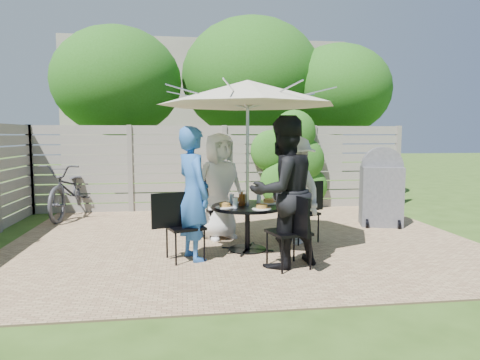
{
  "coord_description": "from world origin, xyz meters",
  "views": [
    {
      "loc": [
        -0.91,
        -6.24,
        1.64
      ],
      "look_at": [
        -0.09,
        -0.18,
        0.99
      ],
      "focal_mm": 32.0,
      "sensor_mm": 36.0,
      "label": 1
    }
  ],
  "objects": [
    {
      "name": "coffee_cup",
      "position": [
        -0.0,
        -0.14,
        0.72
      ],
      "size": [
        0.08,
        0.08,
        0.12
      ],
      "primitive_type": "cylinder",
      "color": "#C6B293",
      "rests_on": "patio_table"
    },
    {
      "name": "chair_right",
      "position": [
        0.88,
        -0.0,
        0.28
      ],
      "size": [
        0.71,
        0.59,
        0.93
      ],
      "rotation": [
        0.0,
        0.0,
        3.57
      ],
      "color": "black",
      "rests_on": "ground"
    },
    {
      "name": "patio_table",
      "position": [
        -0.01,
        -0.38,
        0.46
      ],
      "size": [
        1.31,
        1.31,
        0.66
      ],
      "rotation": [
        0.0,
        0.0,
        0.4
      ],
      "color": "black",
      "rests_on": "ground"
    },
    {
      "name": "plate_front",
      "position": [
        0.13,
        -0.71,
        0.68
      ],
      "size": [
        0.26,
        0.26,
        0.06
      ],
      "color": "white",
      "rests_on": "patio_table"
    },
    {
      "name": "umbrella",
      "position": [
        -0.01,
        -0.38,
        2.21
      ],
      "size": [
        3.23,
        3.23,
        2.39
      ],
      "rotation": [
        0.0,
        0.0,
        0.4
      ],
      "color": "silver",
      "rests_on": "ground"
    },
    {
      "name": "chair_back",
      "position": [
        -0.39,
        0.51,
        0.29
      ],
      "size": [
        0.6,
        0.73,
        0.96
      ],
      "rotation": [
        0.0,
        0.0,
        5.1
      ],
      "color": "black",
      "rests_on": "ground"
    },
    {
      "name": "glass_left",
      "position": [
        -0.21,
        -0.58,
        0.73
      ],
      "size": [
        0.07,
        0.07,
        0.14
      ],
      "primitive_type": "cylinder",
      "color": "silver",
      "rests_on": "patio_table"
    },
    {
      "name": "person_right",
      "position": [
        0.75,
        -0.05,
        0.81
      ],
      "size": [
        0.97,
        1.2,
        1.62
      ],
      "primitive_type": "imported",
      "rotation": [
        0.0,
        0.0,
        5.12
      ],
      "color": "#AFB1AC",
      "rests_on": "ground"
    },
    {
      "name": "person_back",
      "position": [
        -0.34,
        0.38,
        0.84
      ],
      "size": [
        0.96,
        0.81,
        1.67
      ],
      "primitive_type": "imported",
      "rotation": [
        0.0,
        0.0,
        6.69
      ],
      "color": "silver",
      "rests_on": "ground"
    },
    {
      "name": "chair_front",
      "position": [
        0.37,
        -1.27,
        0.28
      ],
      "size": [
        0.55,
        0.71,
        0.93
      ],
      "rotation": [
        0.0,
        0.0,
        1.85
      ],
      "color": "black",
      "rests_on": "ground"
    },
    {
      "name": "glass_right",
      "position": [
        0.19,
        -0.18,
        0.73
      ],
      "size": [
        0.07,
        0.07,
        0.14
      ],
      "primitive_type": "cylinder",
      "color": "silver",
      "rests_on": "patio_table"
    },
    {
      "name": "person_left",
      "position": [
        -0.77,
        -0.71,
        0.88
      ],
      "size": [
        0.64,
        0.75,
        1.75
      ],
      "primitive_type": "imported",
      "rotation": [
        0.0,
        0.0,
        8.26
      ],
      "color": "#2657A5",
      "rests_on": "ground"
    },
    {
      "name": "syrup_jug",
      "position": [
        -0.08,
        -0.36,
        0.74
      ],
      "size": [
        0.09,
        0.09,
        0.16
      ],
      "primitive_type": "cylinder",
      "color": "#59280C",
      "rests_on": "patio_table"
    },
    {
      "name": "bbq_grill",
      "position": [
        2.62,
        0.95,
        0.65
      ],
      "size": [
        0.82,
        0.71,
        1.43
      ],
      "rotation": [
        0.0,
        0.0,
        -0.29
      ],
      "color": "slate",
      "rests_on": "ground"
    },
    {
      "name": "bicycle",
      "position": [
        -3.11,
        2.6,
        0.54
      ],
      "size": [
        0.97,
        2.14,
        1.09
      ],
      "primitive_type": "imported",
      "rotation": [
        0.0,
        0.0,
        -0.12
      ],
      "color": "#333338",
      "rests_on": "ground"
    },
    {
      "name": "plate_right",
      "position": [
        0.32,
        -0.24,
        0.68
      ],
      "size": [
        0.26,
        0.26,
        0.06
      ],
      "color": "white",
      "rests_on": "patio_table"
    },
    {
      "name": "person_front",
      "position": [
        0.32,
        -1.14,
        0.94
      ],
      "size": [
        1.12,
        1.01,
        1.88
      ],
      "primitive_type": "imported",
      "rotation": [
        0.0,
        0.0,
        3.55
      ],
      "color": "black",
      "rests_on": "ground"
    },
    {
      "name": "plate_back",
      "position": [
        -0.15,
        -0.05,
        0.68
      ],
      "size": [
        0.26,
        0.26,
        0.06
      ],
      "color": "white",
      "rests_on": "patio_table"
    },
    {
      "name": "backyard_envelope",
      "position": [
        0.09,
        10.29,
        2.61
      ],
      "size": [
        60.0,
        60.0,
        5.0
      ],
      "color": "#2E4A17",
      "rests_on": "ground"
    },
    {
      "name": "plate_left",
      "position": [
        -0.34,
        -0.52,
        0.68
      ],
      "size": [
        0.26,
        0.26,
        0.06
      ],
      "color": "white",
      "rests_on": "patio_table"
    },
    {
      "name": "chair_left",
      "position": [
        -0.9,
        -0.76,
        0.27
      ],
      "size": [
        0.7,
        0.56,
        0.91
      ],
      "rotation": [
        0.0,
        0.0,
        6.61
      ],
      "color": "black",
      "rests_on": "ground"
    },
    {
      "name": "glass_back",
      "position": [
        -0.21,
        -0.18,
        0.73
      ],
      "size": [
        0.07,
        0.07,
        0.14
      ],
      "primitive_type": "cylinder",
      "color": "silver",
      "rests_on": "patio_table"
    }
  ]
}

